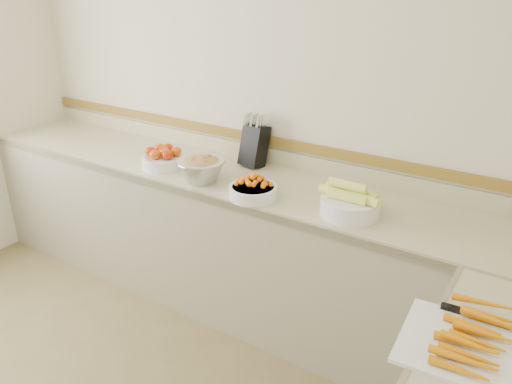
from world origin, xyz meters
The scene contains 8 objects.
back_wall centered at (0.00, 2.00, 1.30)m, with size 4.00×4.00×0.00m, color beige.
counter_back centered at (0.00, 1.68, 0.45)m, with size 4.00×0.65×1.08m.
knife_block centered at (-0.02, 1.90, 1.04)m, with size 0.16×0.19×0.34m.
tomato_bowl centered at (-0.48, 1.56, 0.96)m, with size 0.27×0.27×0.13m.
cherry_tomato_bowl centered at (0.25, 1.47, 0.95)m, with size 0.26×0.26×0.14m.
corn_bowl centered at (0.77, 1.56, 0.96)m, with size 0.33×0.30×0.18m.
rhubarb_bowl centered at (-0.13, 1.50, 0.98)m, with size 0.28×0.28×0.16m.
cutting_board centered at (1.52, 0.86, 0.92)m, with size 0.49×0.43×0.07m.
Camera 1 is at (1.62, -0.59, 2.00)m, focal length 35.00 mm.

